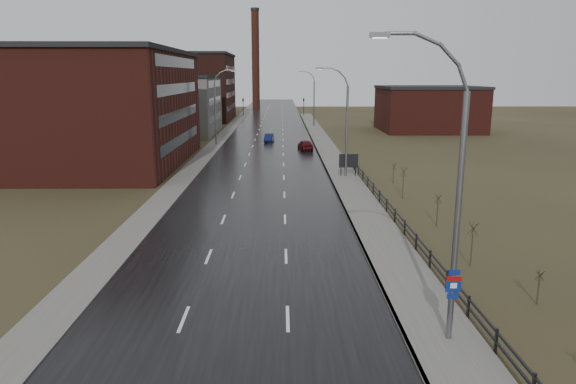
{
  "coord_description": "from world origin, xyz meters",
  "views": [
    {
      "loc": [
        2.04,
        -16.86,
        10.59
      ],
      "look_at": [
        2.47,
        16.25,
        3.0
      ],
      "focal_mm": 32.0,
      "sensor_mm": 36.0,
      "label": 1
    }
  ],
  "objects_px": {
    "car_far": "(305,145)",
    "car_near": "(269,138)",
    "streetlight_main": "(451,197)",
    "billboard": "(349,162)"
  },
  "relations": [
    {
      "from": "billboard",
      "to": "car_far",
      "type": "relative_size",
      "value": 0.57
    },
    {
      "from": "car_near",
      "to": "car_far",
      "type": "distance_m",
      "value": 10.84
    },
    {
      "from": "streetlight_main",
      "to": "billboard",
      "type": "height_order",
      "value": "streetlight_main"
    },
    {
      "from": "car_far",
      "to": "car_near",
      "type": "bearing_deg",
      "value": -67.24
    },
    {
      "from": "car_far",
      "to": "streetlight_main",
      "type": "bearing_deg",
      "value": 85.97
    },
    {
      "from": "car_near",
      "to": "car_far",
      "type": "xyz_separation_m",
      "value": [
        5.41,
        -9.39,
        0.1
      ]
    },
    {
      "from": "billboard",
      "to": "car_near",
      "type": "height_order",
      "value": "billboard"
    },
    {
      "from": "car_near",
      "to": "car_far",
      "type": "height_order",
      "value": "car_far"
    },
    {
      "from": "streetlight_main",
      "to": "car_far",
      "type": "xyz_separation_m",
      "value": [
        -2.97,
        54.04,
        -5.31
      ]
    },
    {
      "from": "streetlight_main",
      "to": "billboard",
      "type": "xyz_separation_m",
      "value": [
        0.63,
        34.26,
        -4.38
      ]
    }
  ]
}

